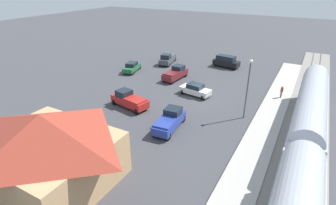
# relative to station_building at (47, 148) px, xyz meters

# --- Properties ---
(ground_plane) EXTENTS (200.00, 200.00, 0.00)m
(ground_plane) POSITION_rel_station_building_xyz_m (-4.00, -22.00, -3.23)
(ground_plane) COLOR #424247
(railway_track) EXTENTS (4.80, 70.00, 0.30)m
(railway_track) POSITION_rel_station_building_xyz_m (-18.00, -22.00, -3.14)
(railway_track) COLOR gray
(railway_track) RESTS_ON ground
(platform) EXTENTS (3.20, 46.00, 0.30)m
(platform) POSITION_rel_station_building_xyz_m (-14.00, -22.00, -3.08)
(platform) COLOR #B7B2A8
(platform) RESTS_ON ground
(station_building) EXTENTS (10.85, 9.30, 6.21)m
(station_building) POSITION_rel_station_building_xyz_m (0.00, 0.00, 0.00)
(station_building) COLOR tan
(station_building) RESTS_ON ground
(pedestrian_on_platform) EXTENTS (0.36, 0.36, 1.71)m
(pedestrian_on_platform) POSITION_rel_station_building_xyz_m (-14.32, -26.76, -1.95)
(pedestrian_on_platform) COLOR brown
(pedestrian_on_platform) RESTS_ON platform
(pickup_red) EXTENTS (5.68, 3.28, 2.14)m
(pickup_red) POSITION_rel_station_building_xyz_m (2.85, -14.54, -2.20)
(pickup_red) COLOR red
(pickup_red) RESTS_ON ground
(sedan_white) EXTENTS (4.71, 2.74, 1.74)m
(sedan_white) POSITION_rel_station_building_xyz_m (-3.20, -22.31, -2.35)
(sedan_white) COLOR white
(sedan_white) RESTS_ON ground
(suv_black) EXTENTS (5.11, 2.88, 2.22)m
(suv_black) POSITION_rel_station_building_xyz_m (-2.90, -37.59, -2.08)
(suv_black) COLOR black
(suv_black) RESTS_ON ground
(pickup_charcoal) EXTENTS (2.96, 5.68, 2.14)m
(pickup_charcoal) POSITION_rel_station_building_xyz_m (7.98, -34.12, -2.20)
(pickup_charcoal) COLOR #47494F
(pickup_charcoal) RESTS_ON ground
(sedan_green) EXTENTS (2.81, 4.80, 1.74)m
(sedan_green) POSITION_rel_station_building_xyz_m (11.20, -26.63, -2.35)
(sedan_green) COLOR #236638
(sedan_green) RESTS_ON ground
(pickup_maroon) EXTENTS (2.38, 5.54, 2.14)m
(pickup_maroon) POSITION_rel_station_building_xyz_m (2.46, -27.00, -2.20)
(pickup_maroon) COLOR maroon
(pickup_maroon) RESTS_ON ground
(pickup_blue) EXTENTS (2.42, 5.55, 2.14)m
(pickup_blue) POSITION_rel_station_building_xyz_m (-4.53, -12.22, -2.20)
(pickup_blue) COLOR #283D9E
(pickup_blue) RESTS_ON ground
(light_pole_near_platform) EXTENTS (0.44, 0.44, 7.31)m
(light_pole_near_platform) POSITION_rel_station_building_xyz_m (-11.20, -18.83, 1.41)
(light_pole_near_platform) COLOR #515156
(light_pole_near_platform) RESTS_ON ground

